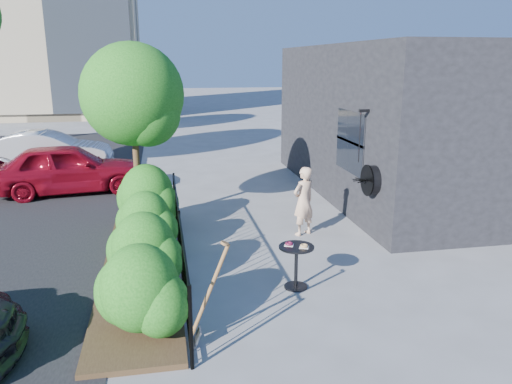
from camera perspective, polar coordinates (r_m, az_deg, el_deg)
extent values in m
plane|color=gray|center=(9.23, 0.89, -8.16)|extent=(120.00, 120.00, 0.00)
cube|color=black|center=(14.81, 18.68, 7.84)|extent=(6.00, 9.00, 4.00)
cube|color=black|center=(11.67, 10.70, 5.68)|extent=(0.04, 1.60, 1.40)
cube|color=black|center=(11.67, 10.73, 5.68)|extent=(0.05, 1.70, 0.06)
cylinder|color=black|center=(10.38, 13.08, 1.33)|extent=(0.18, 0.60, 0.60)
cylinder|color=black|center=(10.34, 12.58, 1.31)|extent=(0.03, 0.64, 0.64)
cube|color=black|center=(10.61, 12.32, 9.06)|extent=(0.25, 0.06, 0.06)
cylinder|color=black|center=(10.64, 11.76, 6.12)|extent=(0.02, 0.02, 1.05)
cylinder|color=black|center=(6.14, -7.45, -15.15)|extent=(0.05, 0.05, 1.10)
cylinder|color=black|center=(8.87, -8.68, -5.50)|extent=(0.05, 0.05, 1.10)
cylinder|color=black|center=(11.73, -9.30, -0.47)|extent=(0.05, 0.05, 1.10)
cube|color=black|center=(8.70, -8.81, -2.35)|extent=(0.03, 6.00, 0.03)
cube|color=black|center=(9.03, -8.57, -8.18)|extent=(0.03, 6.00, 0.03)
cylinder|color=black|center=(6.22, -7.51, -14.69)|extent=(0.02, 0.02, 1.04)
cylinder|color=black|center=(6.40, -7.63, -13.82)|extent=(0.02, 0.02, 1.04)
cylinder|color=black|center=(6.58, -7.73, -12.99)|extent=(0.02, 0.02, 1.04)
cylinder|color=black|center=(6.75, -7.83, -12.21)|extent=(0.02, 0.02, 1.04)
cylinder|color=black|center=(6.93, -7.93, -11.46)|extent=(0.02, 0.02, 1.04)
cylinder|color=black|center=(7.11, -8.02, -10.76)|extent=(0.02, 0.02, 1.04)
cylinder|color=black|center=(7.29, -8.10, -10.09)|extent=(0.02, 0.02, 1.04)
cylinder|color=black|center=(7.48, -8.19, -9.45)|extent=(0.02, 0.02, 1.04)
cylinder|color=black|center=(7.66, -8.26, -8.84)|extent=(0.02, 0.02, 1.04)
cylinder|color=black|center=(7.84, -8.34, -8.26)|extent=(0.02, 0.02, 1.04)
cylinder|color=black|center=(8.03, -8.40, -7.70)|extent=(0.02, 0.02, 1.04)
cylinder|color=black|center=(8.21, -8.47, -7.18)|extent=(0.02, 0.02, 1.04)
cylinder|color=black|center=(8.40, -8.53, -6.67)|extent=(0.02, 0.02, 1.04)
cylinder|color=black|center=(8.58, -8.59, -6.19)|extent=(0.02, 0.02, 1.04)
cylinder|color=black|center=(8.77, -8.65, -5.73)|extent=(0.02, 0.02, 1.04)
cylinder|color=black|center=(8.96, -8.71, -5.28)|extent=(0.02, 0.02, 1.04)
cylinder|color=black|center=(9.15, -8.76, -4.86)|extent=(0.02, 0.02, 1.04)
cylinder|color=black|center=(9.34, -8.81, -4.45)|extent=(0.02, 0.02, 1.04)
cylinder|color=black|center=(9.53, -8.86, -4.06)|extent=(0.02, 0.02, 1.04)
cylinder|color=black|center=(9.71, -8.90, -3.68)|extent=(0.02, 0.02, 1.04)
cylinder|color=black|center=(9.90, -8.95, -3.32)|extent=(0.02, 0.02, 1.04)
cylinder|color=black|center=(10.09, -8.99, -2.97)|extent=(0.02, 0.02, 1.04)
cylinder|color=black|center=(10.29, -9.03, -2.63)|extent=(0.02, 0.02, 1.04)
cylinder|color=black|center=(10.48, -9.07, -2.31)|extent=(0.02, 0.02, 1.04)
cylinder|color=black|center=(10.67, -9.11, -2.00)|extent=(0.02, 0.02, 1.04)
cylinder|color=black|center=(10.86, -9.15, -1.70)|extent=(0.02, 0.02, 1.04)
cylinder|color=black|center=(11.05, -9.18, -1.41)|extent=(0.02, 0.02, 1.04)
cylinder|color=black|center=(11.24, -9.22, -1.13)|extent=(0.02, 0.02, 1.04)
cylinder|color=black|center=(11.44, -9.25, -0.86)|extent=(0.02, 0.02, 1.04)
cylinder|color=black|center=(11.63, -9.28, -0.59)|extent=(0.02, 0.02, 1.04)
cube|color=#382616|center=(9.06, -13.03, -8.74)|extent=(1.30, 6.00, 0.08)
ellipsoid|color=#175814|center=(6.78, -13.09, -10.94)|extent=(1.10, 1.10, 1.24)
ellipsoid|color=#175814|center=(8.26, -12.73, -6.15)|extent=(1.10, 1.10, 1.24)
ellipsoid|color=#175814|center=(9.67, -12.50, -3.01)|extent=(1.10, 1.10, 1.24)
ellipsoid|color=#175814|center=(11.02, -12.33, -0.81)|extent=(1.10, 1.10, 1.24)
cylinder|color=#3F2B19|center=(11.39, -13.43, 2.23)|extent=(0.14, 0.14, 2.40)
sphere|color=#175814|center=(11.16, -13.94, 10.48)|extent=(2.20, 2.20, 2.20)
sphere|color=#175814|center=(10.98, -12.30, 8.77)|extent=(1.43, 1.43, 1.43)
cylinder|color=black|center=(8.06, 4.65, -6.28)|extent=(0.57, 0.57, 0.03)
cylinder|color=black|center=(8.20, 4.60, -8.59)|extent=(0.06, 0.06, 0.69)
cylinder|color=black|center=(8.34, 4.55, -10.72)|extent=(0.38, 0.38, 0.03)
cube|color=white|center=(8.09, 3.79, -6.07)|extent=(0.19, 0.19, 0.01)
cube|color=white|center=(8.02, 5.52, -6.29)|extent=(0.19, 0.19, 0.01)
torus|color=#4A0C28|center=(8.08, 3.80, -5.91)|extent=(0.13, 0.13, 0.04)
torus|color=tan|center=(8.01, 5.52, -6.14)|extent=(0.13, 0.13, 0.04)
imported|color=#DAAE8D|center=(10.52, 5.45, -1.05)|extent=(0.64, 0.56, 1.47)
cylinder|color=brown|center=(6.49, -5.28, -11.10)|extent=(0.54, 0.05, 1.23)
cube|color=gray|center=(6.79, -6.79, -16.29)|extent=(0.13, 0.19, 0.26)
cylinder|color=brown|center=(6.26, -3.60, -5.88)|extent=(0.11, 0.10, 0.07)
imported|color=maroon|center=(14.80, -20.68, 2.55)|extent=(4.29, 2.20, 1.40)
imported|color=silver|center=(17.95, -22.73, 4.29)|extent=(4.12, 1.47, 1.35)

